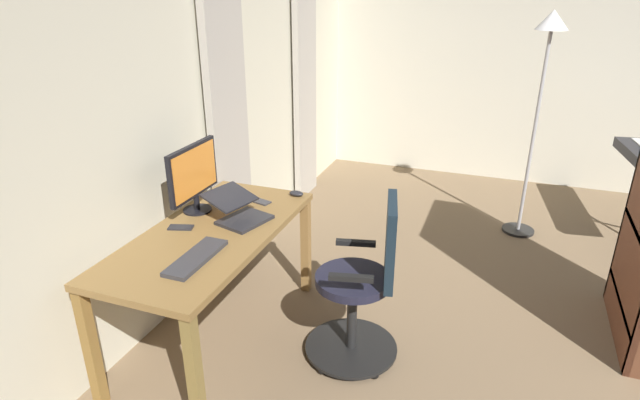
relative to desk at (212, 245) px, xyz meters
The scene contains 12 objects.
back_room_partition 1.07m from the desk, 139.92° to the right, with size 6.22×0.10×2.78m, color beige.
curtain_left_panel 2.58m from the desk, behind, with size 0.46×0.06×2.57m, color #B5AEA3.
curtain_right_panel 1.20m from the desk, 157.53° to the right, with size 0.49×0.06×2.57m, color #B5AEA3.
desk is the anchor object (origin of this frame).
office_chair 0.93m from the desk, 100.22° to the left, with size 0.56×0.56×1.02m.
computer_monitor 0.47m from the desk, 133.94° to the right, with size 0.48×0.18×0.43m.
computer_keyboard 0.35m from the desk, 19.03° to the left, with size 0.43×0.14×0.02m, color #333338.
laptop 0.26m from the desk, 157.08° to the left, with size 0.37×0.41×0.17m.
computer_mouse 0.73m from the desk, 158.57° to the left, with size 0.06×0.10×0.04m, color #232328.
cell_phone_by_monitor 0.51m from the desk, behind, with size 0.07×0.14×0.01m, color #333338.
cell_phone_face_up 0.21m from the desk, 81.60° to the right, with size 0.07×0.14×0.01m, color #232328.
floor_lamp 2.98m from the desk, 142.18° to the left, with size 0.28×0.28×1.90m.
Camera 1 is at (2.91, -1.15, 2.10)m, focal length 29.02 mm.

